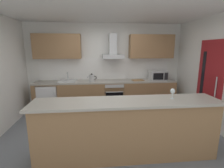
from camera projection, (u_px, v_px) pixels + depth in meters
The scene contains 17 objects.
ground at pixel (111, 135), 3.70m from camera, with size 5.75×4.77×0.02m, color slate.
ceiling at pixel (111, 8), 3.15m from camera, with size 5.75×4.77×0.02m, color white.
wall_back at pixel (105, 66), 5.32m from camera, with size 5.75×0.12×2.60m, color white.
wall_right at pixel (222, 74), 3.67m from camera, with size 0.12×4.77×2.60m, color white.
backsplash_tile at pixel (105, 69), 5.27m from camera, with size 4.04×0.02×0.66m, color white.
counter_back at pixel (106, 95), 5.13m from camera, with size 4.18×0.60×0.90m.
counter_island at pixel (127, 129), 2.85m from camera, with size 3.12×0.64×1.02m.
upper_cabinets at pixel (106, 46), 4.97m from camera, with size 4.13×0.32×0.70m.
side_door at pixel (209, 84), 3.97m from camera, with size 0.08×0.85×2.05m.
oven at pixel (113, 95), 5.12m from camera, with size 0.60×0.62×0.80m.
refrigerator at pixel (49, 98), 4.94m from camera, with size 0.58×0.60×0.85m.
microwave at pixel (158, 75), 5.11m from camera, with size 0.50×0.38×0.30m.
sink at pixel (67, 81), 4.90m from camera, with size 0.50×0.40×0.26m.
kettle at pixel (92, 78), 4.91m from camera, with size 0.29×0.15×0.24m.
range_hood at pixel (113, 51), 4.97m from camera, with size 0.62×0.45×0.72m.
wine_glass at pixel (173, 92), 2.84m from camera, with size 0.08×0.08×0.18m.
chopping_board at pixel (138, 80), 5.08m from camera, with size 0.34×0.22×0.02m, color #9E7247.
Camera 1 is at (-0.32, -3.37, 1.86)m, focal length 26.87 mm.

